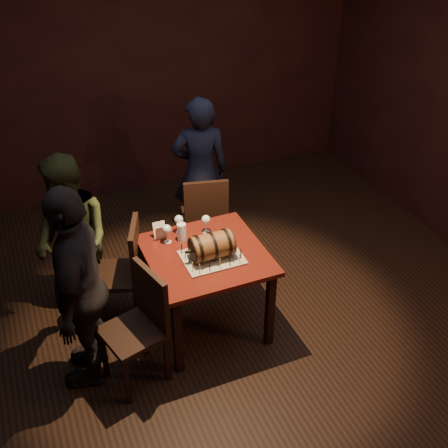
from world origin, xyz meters
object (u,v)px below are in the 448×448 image
Objects in this scene: pint_of_ale at (182,232)px; chair_back at (205,215)px; chair_left_front at (141,321)px; person_back at (200,171)px; chair_left_rear at (125,268)px; pub_table at (206,264)px; barrel_cake at (212,246)px; wine_glass_mid at (179,220)px; wine_glass_right at (206,220)px; wine_glass_left at (167,230)px; person_left_front at (80,288)px; person_left_rear at (73,240)px.

chair_back is at bearing 54.68° from pint_of_ale.
person_back is at bearing 55.96° from chair_left_front.
chair_left_rear is (-0.46, 0.12, -0.30)m from pint_of_ale.
barrel_cake reaches higher than pub_table.
wine_glass_mid is 0.22m from wine_glass_right.
wine_glass_left is 1.20m from person_back.
pub_table is at bearing -111.69° from wine_glass_right.
barrel_cake reaches higher than wine_glass_mid.
pint_of_ale is at bearing -14.15° from chair_left_rear.
wine_glass_right is (0.33, 0.01, 0.00)m from wine_glass_left.
person_left_front is (-1.09, -0.38, -0.06)m from wine_glass_right.
person_back reaches higher than chair_back.
wine_glass_left is 0.10× the size of person_left_front.
chair_back is at bearing 70.06° from wine_glass_right.
person_left_rear is at bearing 146.59° from pub_table.
person_left_front is (-0.87, -0.35, -0.01)m from pint_of_ale.
person_left_front is (-0.37, 0.18, 0.29)m from chair_left_front.
chair_back is 0.49m from person_back.
barrel_cake is 0.40× the size of chair_left_rear.
chair_back is 1.46m from chair_left_front.
wine_glass_mid is 0.11× the size of person_back.
wine_glass_right is at bearing 86.13° from person_back.
person_left_rear is (-1.34, -0.65, -0.03)m from person_back.
person_left_rear is 0.73m from person_left_front.
pint_of_ale is 0.09× the size of person_left_front.
wine_glass_right reaches higher than pint_of_ale.
wine_glass_mid is (0.13, 0.09, -0.00)m from wine_glass_left.
wine_glass_right is at bearing -7.74° from chair_left_rear.
person_back reaches higher than chair_left_rear.
person_left_front is at bearing -152.43° from wine_glass_mid.
wine_glass_left reaches higher than pub_table.
pint_of_ale is 1.15m from person_back.
barrel_cake is 2.31× the size of wine_glass_mid.
wine_glass_mid reaches higher than pub_table.
person_left_rear reaches higher than wine_glass_right.
person_left_front is (-0.98, -0.12, 0.17)m from pub_table.
wine_glass_right reaches higher than pub_table.
pint_of_ale is 0.16× the size of chair_left_front.
barrel_cake is at bearing 87.15° from person_back.
person_left_front reaches higher than barrel_cake.
pub_table is 0.97× the size of chair_left_rear.
chair_back is at bearing 47.24° from wine_glass_left.
chair_back reaches higher than wine_glass_mid.
wine_glass_left is at bearing 126.78° from barrel_cake.
wine_glass_mid reaches higher than pint_of_ale.
person_left_front reaches higher than person_left_rear.
person_back is (0.12, 0.41, 0.23)m from chair_back.
pint_of_ale reaches higher than pub_table.
pint_of_ale is 0.10× the size of person_back.
chair_left_rear is at bearing 172.26° from wine_glass_right.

